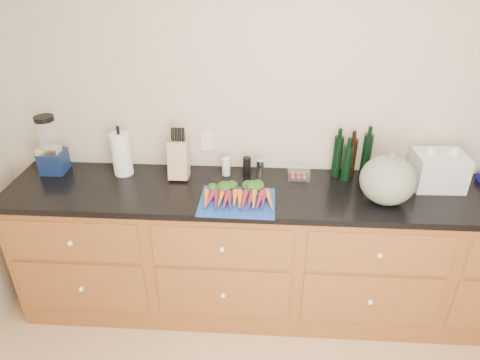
# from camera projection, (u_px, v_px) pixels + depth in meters

# --- Properties ---
(wall_back) EXTENTS (4.10, 0.05, 2.60)m
(wall_back) POSITION_uv_depth(u_px,v_px,m) (300.00, 117.00, 2.72)
(wall_back) COLOR beige
(wall_back) RESTS_ON ground
(cabinets) EXTENTS (3.60, 0.64, 0.90)m
(cabinets) POSITION_uv_depth(u_px,v_px,m) (294.00, 254.00, 2.85)
(cabinets) COLOR brown
(cabinets) RESTS_ON ground
(countertop) EXTENTS (3.64, 0.62, 0.04)m
(countertop) POSITION_uv_depth(u_px,v_px,m) (299.00, 194.00, 2.63)
(countertop) COLOR black
(countertop) RESTS_ON cabinets
(cutting_board) EXTENTS (0.44, 0.34, 0.01)m
(cutting_board) POSITION_uv_depth(u_px,v_px,m) (237.00, 202.00, 2.49)
(cutting_board) COLOR #153C9D
(cutting_board) RESTS_ON countertop
(carrots) EXTENTS (0.40, 0.27, 0.05)m
(carrots) POSITION_uv_depth(u_px,v_px,m) (238.00, 195.00, 2.51)
(carrots) COLOR orange
(carrots) RESTS_ON cutting_board
(squash) EXTENTS (0.32, 0.32, 0.28)m
(squash) POSITION_uv_depth(u_px,v_px,m) (388.00, 180.00, 2.45)
(squash) COLOR #5E6B5A
(squash) RESTS_ON countertop
(blender_appliance) EXTENTS (0.15, 0.15, 0.39)m
(blender_appliance) POSITION_uv_depth(u_px,v_px,m) (51.00, 148.00, 2.76)
(blender_appliance) COLOR #0F1F4A
(blender_appliance) RESTS_ON countertop
(paper_towel) EXTENTS (0.12, 0.12, 0.28)m
(paper_towel) POSITION_uv_depth(u_px,v_px,m) (121.00, 154.00, 2.75)
(paper_towel) COLOR white
(paper_towel) RESTS_ON countertop
(knife_block) EXTENTS (0.12, 0.12, 0.24)m
(knife_block) POSITION_uv_depth(u_px,v_px,m) (179.00, 160.00, 2.72)
(knife_block) COLOR tan
(knife_block) RESTS_ON countertop
(grinder_salt) EXTENTS (0.05, 0.05, 0.12)m
(grinder_salt) POSITION_uv_depth(u_px,v_px,m) (226.00, 167.00, 2.77)
(grinder_salt) COLOR white
(grinder_salt) RESTS_ON countertop
(grinder_pepper) EXTENTS (0.05, 0.05, 0.13)m
(grinder_pepper) POSITION_uv_depth(u_px,v_px,m) (247.00, 167.00, 2.76)
(grinder_pepper) COLOR black
(grinder_pepper) RESTS_ON countertop
(canister_chrome) EXTENTS (0.05, 0.05, 0.11)m
(canister_chrome) POSITION_uv_depth(u_px,v_px,m) (260.00, 168.00, 2.76)
(canister_chrome) COLOR white
(canister_chrome) RESTS_ON countertop
(tomato_box) EXTENTS (0.14, 0.11, 0.06)m
(tomato_box) POSITION_uv_depth(u_px,v_px,m) (299.00, 173.00, 2.75)
(tomato_box) COLOR white
(tomato_box) RESTS_ON countertop
(bottles) EXTENTS (0.24, 0.12, 0.29)m
(bottles) POSITION_uv_depth(u_px,v_px,m) (351.00, 158.00, 2.72)
(bottles) COLOR black
(bottles) RESTS_ON countertop
(grocery_bag) EXTENTS (0.30, 0.25, 0.22)m
(grocery_bag) POSITION_uv_depth(u_px,v_px,m) (438.00, 170.00, 2.62)
(grocery_bag) COLOR silver
(grocery_bag) RESTS_ON countertop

